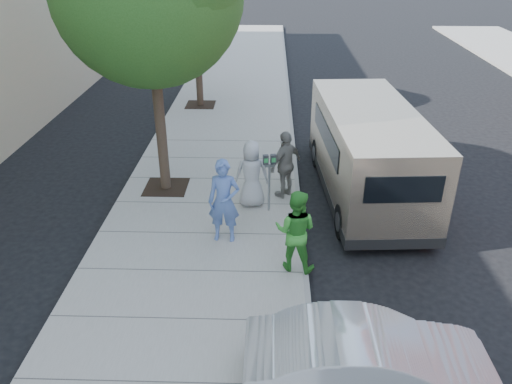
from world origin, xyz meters
TOP-DOWN VIEW (x-y plane):
  - ground at (0.00, 0.00)m, footprint 120.00×120.00m
  - sidewalk at (-1.00, 0.00)m, footprint 5.00×60.00m
  - curb_face at (1.44, 0.00)m, footprint 0.12×60.00m
  - parking_meter at (0.63, 1.17)m, footprint 0.34×0.17m
  - van at (3.29, 2.49)m, footprint 2.67×6.86m
  - sedan at (2.25, -4.46)m, footprint 3.96×1.40m
  - person_officer at (-0.39, -0.23)m, footprint 0.76×0.53m
  - person_green_shirt at (1.20, -1.30)m, footprint 1.04×0.90m
  - person_gray_shirt at (0.18, 1.47)m, footprint 0.94×0.68m
  - person_striped_polo at (1.07, 2.01)m, footprint 1.09×1.11m

SIDE VIEW (x-z plane):
  - ground at x=0.00m, z-range 0.00..0.00m
  - sidewalk at x=-1.00m, z-range 0.00..0.15m
  - curb_face at x=1.44m, z-range -0.01..0.15m
  - sedan at x=2.25m, z-range 0.00..1.30m
  - person_gray_shirt at x=0.18m, z-range 0.15..1.94m
  - person_green_shirt at x=1.20m, z-range 0.15..1.99m
  - person_striped_polo at x=1.07m, z-range 0.15..2.02m
  - person_officer at x=-0.39m, z-range 0.15..2.17m
  - parking_meter at x=0.63m, z-range 0.50..2.07m
  - van at x=3.29m, z-range 0.07..2.57m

